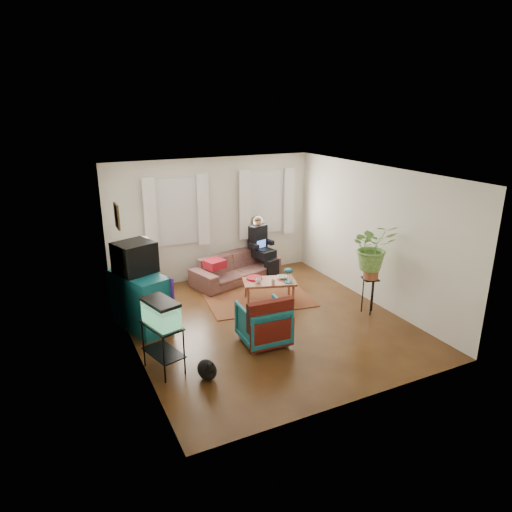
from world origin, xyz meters
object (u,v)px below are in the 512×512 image
sofa (236,264)px  aquarium_stand (163,348)px  dresser (141,301)px  armchair (263,321)px  plant_stand (369,296)px  side_table (144,281)px  coffee_table (269,291)px

sofa → aquarium_stand: 3.62m
dresser → aquarium_stand: dresser is taller
sofa → armchair: sofa is taller
sofa → aquarium_stand: bearing=-146.8°
armchair → sofa: bearing=-101.8°
armchair → aquarium_stand: bearing=6.9°
armchair → plant_stand: (2.21, 0.13, -0.03)m
side_table → coffee_table: (2.13, -1.30, -0.11)m
side_table → coffee_table: 2.49m
sofa → side_table: size_ratio=3.17×
sofa → dresser: size_ratio=1.84×
dresser → armchair: dresser is taller
side_table → aquarium_stand: bearing=-97.1°
armchair → plant_stand: bearing=-173.9°
side_table → dresser: size_ratio=0.58×
aquarium_stand → plant_stand: size_ratio=1.07×
aquarium_stand → dresser: bearing=73.9°
side_table → armchair: 3.00m
sofa → armchair: (-0.69, -2.65, -0.02)m
dresser → aquarium_stand: 1.47m
coffee_table → plant_stand: 1.88m
sofa → side_table: (-1.98, 0.05, -0.08)m
aquarium_stand → coffee_table: (2.48, 1.52, -0.15)m
side_table → dresser: (-0.34, -1.35, 0.17)m
side_table → armchair: bearing=-64.5°
aquarium_stand → armchair: bearing=-11.7°
side_table → armchair: size_ratio=0.86×
plant_stand → coffee_table: bearing=137.1°
coffee_table → armchair: bearing=-102.9°
sofa → dresser: 2.66m
sofa → aquarium_stand: (-2.33, -2.77, -0.03)m
side_table → plant_stand: 4.35m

